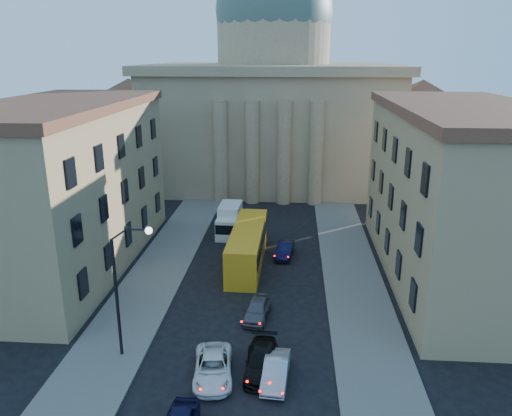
{
  "coord_description": "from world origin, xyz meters",
  "views": [
    {
      "loc": [
        3.17,
        -18.95,
        18.59
      ],
      "look_at": [
        0.38,
        17.75,
        7.08
      ],
      "focal_mm": 35.0,
      "sensor_mm": 36.0,
      "label": 1
    }
  ],
  "objects_px": {
    "street_lamp": "(124,281)",
    "car_right_near": "(276,371)",
    "city_bus": "(248,245)",
    "box_truck": "(229,221)"
  },
  "relations": [
    {
      "from": "car_right_near",
      "to": "city_bus",
      "type": "relative_size",
      "value": 0.34
    },
    {
      "from": "car_right_near",
      "to": "box_truck",
      "type": "relative_size",
      "value": 0.73
    },
    {
      "from": "box_truck",
      "to": "street_lamp",
      "type": "bearing_deg",
      "value": -97.13
    },
    {
      "from": "street_lamp",
      "to": "box_truck",
      "type": "xyz_separation_m",
      "value": [
        3.47,
        23.01,
        -3.85
      ]
    },
    {
      "from": "car_right_near",
      "to": "box_truck",
      "type": "height_order",
      "value": "box_truck"
    },
    {
      "from": "car_right_near",
      "to": "city_bus",
      "type": "height_order",
      "value": "city_bus"
    },
    {
      "from": "street_lamp",
      "to": "car_right_near",
      "type": "xyz_separation_m",
      "value": [
        9.4,
        -1.78,
        -4.62
      ]
    },
    {
      "from": "city_bus",
      "to": "box_truck",
      "type": "bearing_deg",
      "value": 110.13
    },
    {
      "from": "car_right_near",
      "to": "box_truck",
      "type": "bearing_deg",
      "value": 107.64
    },
    {
      "from": "street_lamp",
      "to": "car_right_near",
      "type": "distance_m",
      "value": 10.62
    }
  ]
}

